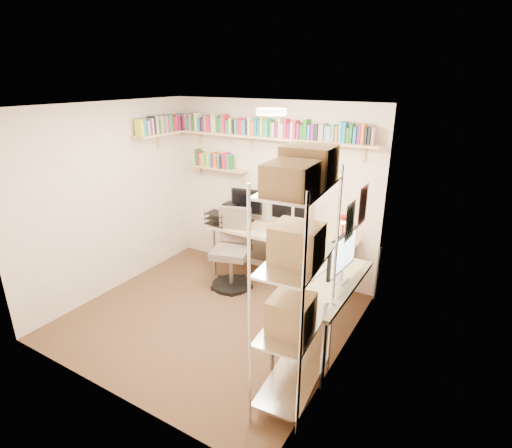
# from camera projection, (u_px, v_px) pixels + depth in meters

# --- Properties ---
(ground) EXTENTS (3.20, 3.20, 0.00)m
(ground) POSITION_uv_depth(u_px,v_px,m) (211.00, 316.00, 4.93)
(ground) COLOR #46281E
(ground) RESTS_ON ground
(room_shell) EXTENTS (3.24, 3.04, 2.52)m
(room_shell) POSITION_uv_depth(u_px,v_px,m) (206.00, 196.00, 4.39)
(room_shell) COLOR beige
(room_shell) RESTS_ON ground
(wall_shelves) EXTENTS (3.12, 1.09, 0.80)m
(wall_shelves) POSITION_uv_depth(u_px,v_px,m) (237.00, 135.00, 5.48)
(wall_shelves) COLOR #DCAE7C
(wall_shelves) RESTS_ON ground
(corner_desk) EXTENTS (2.41, 2.00, 1.36)m
(corner_desk) POSITION_uv_depth(u_px,v_px,m) (283.00, 241.00, 5.17)
(corner_desk) COLOR beige
(corner_desk) RESTS_ON ground
(office_chair) EXTENTS (0.61, 0.62, 1.10)m
(office_chair) POSITION_uv_depth(u_px,v_px,m) (232.00, 255.00, 5.53)
(office_chair) COLOR black
(office_chair) RESTS_ON ground
(wire_rack) EXTENTS (0.52, 0.95, 2.28)m
(wire_rack) POSITION_uv_depth(u_px,v_px,m) (297.00, 244.00, 3.18)
(wire_rack) COLOR silver
(wire_rack) RESTS_ON ground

